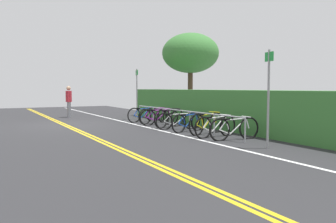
% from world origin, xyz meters
% --- Properties ---
extents(ground_plane, '(29.23, 13.21, 0.05)m').
position_xyz_m(ground_plane, '(0.00, 0.00, -0.03)').
color(ground_plane, '#2B2B2D').
extents(centre_line_yellow_inner, '(26.30, 0.10, 0.00)m').
position_xyz_m(centre_line_yellow_inner, '(0.00, -0.08, 0.00)').
color(centre_line_yellow_inner, gold).
rests_on(centre_line_yellow_inner, ground_plane).
extents(centre_line_yellow_outer, '(26.30, 0.10, 0.00)m').
position_xyz_m(centre_line_yellow_outer, '(0.00, 0.08, 0.00)').
color(centre_line_yellow_outer, gold).
rests_on(centre_line_yellow_outer, ground_plane).
extents(bike_lane_stripe_white, '(26.30, 0.12, 0.00)m').
position_xyz_m(bike_lane_stripe_white, '(0.00, 2.73, 0.00)').
color(bike_lane_stripe_white, white).
rests_on(bike_lane_stripe_white, ground_plane).
extents(bike_rack, '(7.71, 0.05, 0.74)m').
position_xyz_m(bike_rack, '(3.63, 3.59, 0.57)').
color(bike_rack, '#9EA0A5').
rests_on(bike_rack, ground_plane).
extents(bicycle_0, '(0.50, 1.73, 0.73)m').
position_xyz_m(bicycle_0, '(0.35, 3.53, 0.34)').
color(bicycle_0, black).
rests_on(bicycle_0, ground_plane).
extents(bicycle_1, '(0.57, 1.76, 0.73)m').
position_xyz_m(bicycle_1, '(1.17, 3.72, 0.34)').
color(bicycle_1, black).
rests_on(bicycle_1, ground_plane).
extents(bicycle_2, '(0.46, 1.76, 0.74)m').
position_xyz_m(bicycle_2, '(1.94, 3.58, 0.35)').
color(bicycle_2, black).
rests_on(bicycle_2, ground_plane).
extents(bicycle_3, '(0.63, 1.65, 0.78)m').
position_xyz_m(bicycle_3, '(2.88, 3.56, 0.37)').
color(bicycle_3, black).
rests_on(bicycle_3, ground_plane).
extents(bicycle_4, '(0.63, 1.70, 0.69)m').
position_xyz_m(bicycle_4, '(3.67, 3.51, 0.32)').
color(bicycle_4, black).
rests_on(bicycle_4, ground_plane).
extents(bicycle_5, '(0.56, 1.64, 0.72)m').
position_xyz_m(bicycle_5, '(4.48, 3.49, 0.33)').
color(bicycle_5, black).
rests_on(bicycle_5, ground_plane).
extents(bicycle_6, '(0.61, 1.75, 0.78)m').
position_xyz_m(bicycle_6, '(5.34, 3.69, 0.37)').
color(bicycle_6, black).
rests_on(bicycle_6, ground_plane).
extents(bicycle_7, '(0.46, 1.79, 0.74)m').
position_xyz_m(bicycle_7, '(6.10, 3.53, 0.35)').
color(bicycle_7, black).
rests_on(bicycle_7, ground_plane).
extents(bicycle_8, '(0.46, 1.78, 0.74)m').
position_xyz_m(bicycle_8, '(6.90, 3.66, 0.35)').
color(bicycle_8, black).
rests_on(bicycle_8, ground_plane).
extents(pedestrian, '(0.46, 0.32, 1.68)m').
position_xyz_m(pedestrian, '(-3.79, 1.02, 0.97)').
color(pedestrian, slate).
rests_on(pedestrian, ground_plane).
extents(sign_post_near, '(0.36, 0.08, 2.53)m').
position_xyz_m(sign_post_near, '(-0.95, 3.77, 1.50)').
color(sign_post_near, gray).
rests_on(sign_post_near, ground_plane).
extents(sign_post_far, '(0.36, 0.10, 2.57)m').
position_xyz_m(sign_post_far, '(8.52, 3.45, 1.53)').
color(sign_post_far, gray).
rests_on(sign_post_far, ground_plane).
extents(hedge_backdrop, '(16.66, 1.25, 1.50)m').
position_xyz_m(hedge_backdrop, '(5.13, 5.36, 0.75)').
color(hedge_backdrop, '#387533').
rests_on(hedge_backdrop, ground_plane).
extents(tree_near_left, '(3.25, 3.25, 4.71)m').
position_xyz_m(tree_near_left, '(-1.97, 7.54, 3.55)').
color(tree_near_left, '#473323').
rests_on(tree_near_left, ground_plane).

